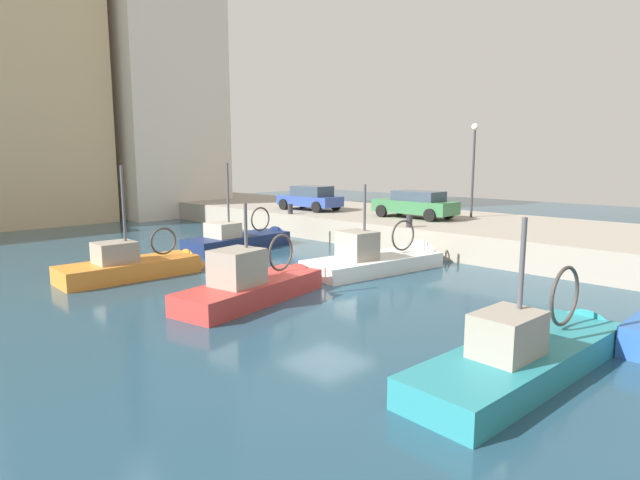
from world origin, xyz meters
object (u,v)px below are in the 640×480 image
(fishing_boat_red, at_px, (259,293))
(quay_streetlamp, at_px, (474,154))
(fishing_boat_orange, at_px, (140,273))
(fishing_boat_teal, at_px, (532,365))
(fishing_boat_navy, at_px, (244,245))
(parked_car_blue, at_px, (310,198))
(parked_car_green, at_px, (415,204))
(fishing_boat_white, at_px, (382,266))
(mooring_bollard_south, at_px, (409,221))
(mooring_bollard_mid, at_px, (290,209))

(fishing_boat_red, xyz_separation_m, quay_streetlamp, (15.24, 1.33, 4.29))
(fishing_boat_orange, xyz_separation_m, fishing_boat_teal, (1.68, -13.72, -0.01))
(fishing_boat_red, distance_m, fishing_boat_navy, 9.39)
(fishing_boat_teal, relative_size, parked_car_blue, 1.75)
(fishing_boat_orange, height_order, fishing_boat_navy, fishing_boat_navy)
(fishing_boat_red, distance_m, quay_streetlamp, 15.89)
(fishing_boat_red, height_order, parked_car_green, fishing_boat_red)
(parked_car_blue, bearing_deg, fishing_boat_navy, -161.49)
(fishing_boat_white, bearing_deg, fishing_boat_red, 179.72)
(quay_streetlamp, bearing_deg, fishing_boat_navy, 147.13)
(parked_car_green, bearing_deg, fishing_boat_teal, -137.12)
(fishing_boat_red, distance_m, fishing_boat_teal, 8.23)
(fishing_boat_teal, bearing_deg, mooring_bollard_south, 46.31)
(parked_car_green, relative_size, quay_streetlamp, 0.91)
(fishing_boat_red, xyz_separation_m, parked_car_green, (12.78, 3.15, 1.76))
(fishing_boat_white, relative_size, parked_car_green, 1.50)
(parked_car_blue, bearing_deg, fishing_boat_red, -139.83)
(mooring_bollard_mid, bearing_deg, fishing_boat_orange, -160.72)
(fishing_boat_teal, bearing_deg, fishing_boat_navy, 73.54)
(fishing_boat_red, bearing_deg, quay_streetlamp, 5.00)
(quay_streetlamp, bearing_deg, fishing_boat_red, -175.00)
(fishing_boat_white, bearing_deg, mooring_bollard_south, 20.06)
(fishing_boat_orange, height_order, fishing_boat_teal, fishing_boat_orange)
(fishing_boat_white, relative_size, fishing_boat_teal, 0.93)
(fishing_boat_white, bearing_deg, parked_car_blue, 60.08)
(parked_car_green, relative_size, mooring_bollard_mid, 7.96)
(fishing_boat_teal, height_order, parked_car_green, fishing_boat_teal)
(fishing_boat_white, distance_m, parked_car_blue, 11.68)
(mooring_bollard_mid, relative_size, quay_streetlamp, 0.11)
(parked_car_green, height_order, mooring_bollard_south, parked_car_green)
(fishing_boat_teal, bearing_deg, mooring_bollard_mid, 62.62)
(mooring_bollard_mid, bearing_deg, parked_car_green, -62.41)
(fishing_boat_orange, relative_size, fishing_boat_teal, 0.80)
(parked_car_blue, height_order, mooring_bollard_mid, parked_car_blue)
(fishing_boat_navy, height_order, parked_car_green, fishing_boat_navy)
(fishing_boat_orange, bearing_deg, fishing_boat_navy, 19.52)
(fishing_boat_red, height_order, parked_car_blue, fishing_boat_red)
(fishing_boat_teal, xyz_separation_m, mooring_bollard_mid, (9.05, 17.48, 1.37))
(fishing_boat_teal, distance_m, mooring_bollard_south, 13.18)
(fishing_boat_red, distance_m, parked_car_green, 13.28)
(fishing_boat_navy, xyz_separation_m, parked_car_blue, (6.55, 2.19, 1.83))
(fishing_boat_teal, bearing_deg, fishing_boat_white, 56.01)
(fishing_boat_orange, distance_m, fishing_boat_teal, 13.83)
(quay_streetlamp, bearing_deg, mooring_bollard_south, -179.28)
(parked_car_blue, bearing_deg, fishing_boat_orange, -160.99)
(fishing_boat_navy, distance_m, quay_streetlamp, 12.65)
(fishing_boat_orange, height_order, mooring_bollard_mid, fishing_boat_orange)
(mooring_bollard_south, bearing_deg, parked_car_green, 30.67)
(fishing_boat_orange, bearing_deg, fishing_boat_red, -78.27)
(fishing_boat_white, height_order, fishing_boat_teal, fishing_boat_white)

